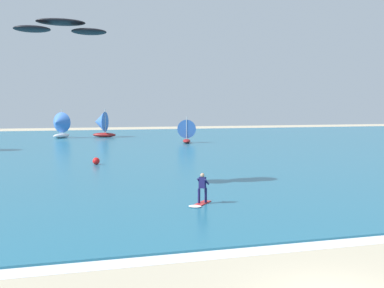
% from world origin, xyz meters
% --- Properties ---
extents(ocean, '(160.00, 90.00, 0.10)m').
position_xyz_m(ocean, '(0.00, 50.31, 0.05)').
color(ocean, '#236B89').
rests_on(ocean, ground).
extents(shoreline_foam, '(69.64, 1.61, 0.01)m').
position_xyz_m(shoreline_foam, '(-2.11, 5.14, 0.01)').
color(shoreline_foam, white).
rests_on(shoreline_foam, ground).
extents(kitesurfer, '(1.71, 1.84, 1.67)m').
position_xyz_m(kitesurfer, '(-0.10, 12.90, 0.70)').
color(kitesurfer, red).
rests_on(kitesurfer, ocean).
extents(kite, '(5.78, 2.01, 0.87)m').
position_xyz_m(kite, '(-7.13, 20.25, 10.37)').
color(kite, black).
extents(sailboat_far_left, '(2.93, 3.35, 3.77)m').
position_xyz_m(sailboat_far_left, '(10.36, 54.23, 1.83)').
color(sailboat_far_left, maroon).
rests_on(sailboat_far_left, ocean).
extents(sailboat_leading, '(4.36, 3.90, 4.89)m').
position_xyz_m(sailboat_leading, '(-0.50, 70.28, 2.34)').
color(sailboat_leading, maroon).
rests_on(sailboat_leading, ocean).
extents(sailboat_mid_left, '(4.07, 4.33, 4.82)m').
position_xyz_m(sailboat_mid_left, '(-7.38, 69.37, 2.31)').
color(sailboat_mid_left, white).
rests_on(sailboat_mid_left, ocean).
extents(marker_buoy, '(0.64, 0.64, 0.64)m').
position_xyz_m(marker_buoy, '(-4.21, 31.98, 0.42)').
color(marker_buoy, red).
rests_on(marker_buoy, ocean).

